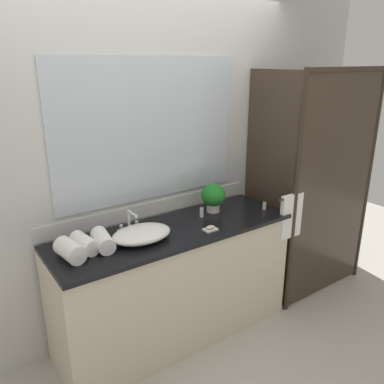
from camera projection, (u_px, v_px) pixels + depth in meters
ground_plane at (176, 333)px, 3.10m from camera, size 8.00×8.00×0.00m
wall_back_with_mirror at (149, 164)px, 2.95m from camera, size 4.40×0.06×2.60m
vanity_cabinet at (175, 283)px, 2.96m from camera, size 1.80×0.58×0.90m
shower_enclosure at (313, 188)px, 3.32m from camera, size 1.20×0.59×2.00m
sink_basin at (142, 234)px, 2.63m from camera, size 0.41×0.30×0.09m
faucet at (130, 224)px, 2.76m from camera, size 0.17×0.15×0.16m
potted_plant at (213, 196)px, 3.09m from camera, size 0.19×0.19×0.23m
soap_dish at (210, 229)px, 2.78m from camera, size 0.10×0.07×0.04m
amenity_bottle_shampoo at (264, 205)px, 3.17m from camera, size 0.03×0.03×0.08m
amenity_bottle_lotion at (202, 212)px, 3.01m from camera, size 0.03×0.03×0.09m
rolled_towel_near_edge at (70, 250)px, 2.37m from camera, size 0.15×0.23×0.12m
rolled_towel_middle at (84, 243)px, 2.47m from camera, size 0.13×0.23×0.11m
rolled_towel_far_edge at (103, 240)px, 2.51m from camera, size 0.14×0.25×0.11m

